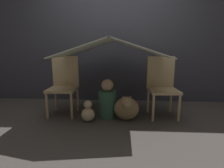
{
  "coord_description": "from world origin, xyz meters",
  "views": [
    {
      "loc": [
        0.16,
        -2.38,
        1.01
      ],
      "look_at": [
        0.0,
        0.2,
        0.5
      ],
      "focal_mm": 28.0,
      "sensor_mm": 36.0,
      "label": 1
    }
  ],
  "objects_px": {
    "chair_right": "(162,84)",
    "person_front": "(107,101)",
    "chair_left": "(64,83)",
    "dog": "(126,108)"
  },
  "relations": [
    {
      "from": "chair_right",
      "to": "person_front",
      "type": "height_order",
      "value": "chair_right"
    },
    {
      "from": "chair_left",
      "to": "chair_right",
      "type": "height_order",
      "value": "same"
    },
    {
      "from": "chair_left",
      "to": "person_front",
      "type": "relative_size",
      "value": 1.56
    },
    {
      "from": "chair_right",
      "to": "dog",
      "type": "distance_m",
      "value": 0.68
    },
    {
      "from": "chair_right",
      "to": "person_front",
      "type": "bearing_deg",
      "value": -174.2
    },
    {
      "from": "person_front",
      "to": "dog",
      "type": "relative_size",
      "value": 1.44
    },
    {
      "from": "chair_left",
      "to": "dog",
      "type": "xyz_separation_m",
      "value": [
        0.99,
        -0.27,
        -0.3
      ]
    },
    {
      "from": "chair_right",
      "to": "person_front",
      "type": "relative_size",
      "value": 1.56
    },
    {
      "from": "chair_right",
      "to": "dog",
      "type": "xyz_separation_m",
      "value": [
        -0.55,
        -0.27,
        -0.3
      ]
    },
    {
      "from": "chair_right",
      "to": "dog",
      "type": "relative_size",
      "value": 2.24
    }
  ]
}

